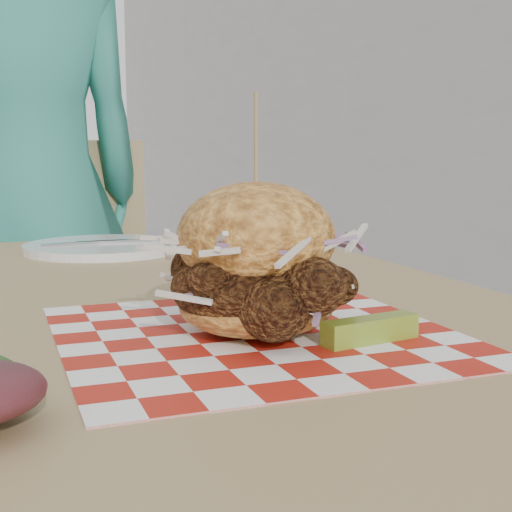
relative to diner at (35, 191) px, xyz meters
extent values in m
imported|color=teal|center=(0.00, 0.00, 0.00)|extent=(0.69, 0.54, 1.65)
cube|color=tan|center=(0.08, -0.96, -0.10)|extent=(0.80, 1.20, 0.04)
cylinder|color=#333338|center=(0.42, -0.42, -0.47)|extent=(0.05, 0.05, 0.71)
cube|color=tan|center=(0.08, -0.09, -0.38)|extent=(0.46, 0.46, 0.04)
cube|color=tan|center=(0.06, 0.11, -0.13)|extent=(0.42, 0.08, 0.50)
cylinder|color=#333338|center=(-0.08, -0.28, -0.61)|extent=(0.03, 0.03, 0.43)
cylinder|color=#333338|center=(0.27, -0.25, -0.61)|extent=(0.03, 0.03, 0.43)
cylinder|color=#333338|center=(0.24, 0.11, -0.61)|extent=(0.03, 0.03, 0.43)
cube|color=#B61E12|center=(0.13, -1.18, -0.08)|extent=(0.36, 0.36, 0.00)
ellipsoid|color=gold|center=(0.13, -1.18, -0.05)|extent=(0.14, 0.14, 0.05)
ellipsoid|color=brown|center=(0.13, -1.18, -0.03)|extent=(0.16, 0.15, 0.08)
ellipsoid|color=gold|center=(0.13, -1.18, 0.02)|extent=(0.15, 0.15, 0.10)
cylinder|color=tan|center=(0.13, -1.18, 0.09)|extent=(0.00, 0.00, 0.11)
cube|color=olive|center=(0.21, -1.24, -0.06)|extent=(0.10, 0.04, 0.02)
cylinder|color=white|center=(0.08, -0.55, -0.07)|extent=(0.27, 0.27, 0.01)
cube|color=silver|center=(0.05, -0.55, -0.06)|extent=(0.15, 0.03, 0.00)
cube|color=silver|center=(0.11, -0.55, -0.06)|extent=(0.15, 0.03, 0.00)
cube|color=olive|center=(0.37, -0.62, -0.06)|extent=(0.15, 0.12, 0.02)
ellipsoid|color=#154814|center=(0.37, -0.62, -0.04)|extent=(0.09, 0.09, 0.03)
camera|label=1|loc=(-0.10, -1.79, 0.09)|focal=50.00mm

